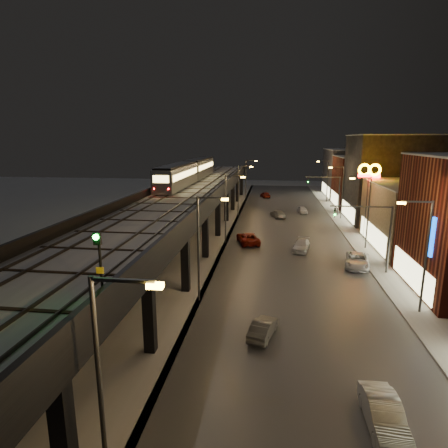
{
  "coord_description": "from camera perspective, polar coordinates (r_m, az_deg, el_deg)",
  "views": [
    {
      "loc": [
        5.19,
        -16.02,
        13.42
      ],
      "look_at": [
        0.42,
        20.79,
        5.0
      ],
      "focal_mm": 30.0,
      "sensor_mm": 36.0,
      "label": 1
    }
  ],
  "objects": [
    {
      "name": "streetlight_right_4",
      "position": [
        84.21,
        15.33,
        6.76
      ],
      "size": [
        2.56,
        0.28,
        9.0
      ],
      "color": "#38383A",
      "rests_on": "ground"
    },
    {
      "name": "car_onc_white",
      "position": [
        46.99,
        11.71,
        -3.3
      ],
      "size": [
        2.61,
        4.57,
        1.25
      ],
      "primitive_type": "imported",
      "rotation": [
        0.0,
        0.0,
        -0.21
      ],
      "color": "silver",
      "rests_on": "ground"
    },
    {
      "name": "ground",
      "position": [
        21.53,
        -9.18,
        -25.96
      ],
      "size": [
        220.0,
        220.0,
        0.0
      ],
      "primitive_type": "plane",
      "color": "silver"
    },
    {
      "name": "sidewalk_right",
      "position": [
        54.15,
        20.29,
        -2.3
      ],
      "size": [
        4.0,
        120.0,
        0.14
      ],
      "primitive_type": "cube",
      "color": "#9FA1A8",
      "rests_on": "ground"
    },
    {
      "name": "streetlight_left_3",
      "position": [
        65.77,
        2.44,
        5.62
      ],
      "size": [
        2.57,
        0.28,
        9.0
      ],
      "color": "#38383A",
      "rests_on": "ground"
    },
    {
      "name": "streetlight_left_1",
      "position": [
        30.67,
        -3.45,
        -2.72
      ],
      "size": [
        2.57,
        0.28,
        9.0
      ],
      "color": "#38383A",
      "rests_on": "ground"
    },
    {
      "name": "car_onc_silver",
      "position": [
        21.15,
        23.14,
        -25.29
      ],
      "size": [
        1.57,
        4.37,
        1.43
      ],
      "primitive_type": "imported",
      "rotation": [
        0.0,
        0.0,
        0.01
      ],
      "color": "gray",
      "rests_on": "ground"
    },
    {
      "name": "building_c",
      "position": [
        52.41,
        28.26,
        0.97
      ],
      "size": [
        12.2,
        15.2,
        8.16
      ],
      "color": "#7D6E59",
      "rests_on": "ground"
    },
    {
      "name": "building_d",
      "position": [
        67.02,
        23.79,
        6.28
      ],
      "size": [
        12.2,
        13.2,
        14.16
      ],
      "color": "black",
      "rests_on": "ground"
    },
    {
      "name": "streetlight_right_2",
      "position": [
        49.1,
        20.88,
        2.34
      ],
      "size": [
        2.56,
        0.28,
        9.0
      ],
      "color": "#38383A",
      "rests_on": "ground"
    },
    {
      "name": "car_far_white",
      "position": [
        88.43,
        6.3,
        4.43
      ],
      "size": [
        2.76,
        4.39,
        1.39
      ],
      "primitive_type": "imported",
      "rotation": [
        0.0,
        0.0,
        3.44
      ],
      "color": "maroon",
      "rests_on": "ground"
    },
    {
      "name": "viaduct_trackbed",
      "position": [
        49.78,
        -5.71,
        4.6
      ],
      "size": [
        8.4,
        100.0,
        0.32
      ],
      "color": "#B2B7C1",
      "rests_on": "elevated_viaduct"
    },
    {
      "name": "streetlight_left_4",
      "position": [
        83.61,
        3.52,
        7.14
      ],
      "size": [
        2.57,
        0.28,
        9.0
      ],
      "color": "#38383A",
      "rests_on": "ground"
    },
    {
      "name": "car_onc_dark",
      "position": [
        42.63,
        19.64,
        -5.32
      ],
      "size": [
        3.36,
        5.53,
        1.43
      ],
      "primitive_type": "imported",
      "rotation": [
        0.0,
        0.0,
        -0.2
      ],
      "color": "silver",
      "rests_on": "ground"
    },
    {
      "name": "streetlight_right_3",
      "position": [
        66.54,
        17.38,
        5.14
      ],
      "size": [
        2.56,
        0.28,
        9.0
      ],
      "color": "#38383A",
      "rests_on": "ground"
    },
    {
      "name": "streetlight_left_2",
      "position": [
        48.05,
        0.56,
        2.98
      ],
      "size": [
        2.57,
        0.28,
        9.0
      ],
      "color": "#38383A",
      "rests_on": "ground"
    },
    {
      "name": "building_e",
      "position": [
        80.68,
        20.94,
        6.01
      ],
      "size": [
        12.2,
        12.2,
        10.16
      ],
      "color": "maroon",
      "rests_on": "ground"
    },
    {
      "name": "traffic_light_rig_a",
      "position": [
        40.47,
        22.43,
        -0.94
      ],
      "size": [
        6.1,
        0.34,
        7.0
      ],
      "color": "#38383A",
      "rests_on": "ground"
    },
    {
      "name": "viaduct_parapet_far",
      "position": [
        50.9,
        -10.5,
        5.15
      ],
      "size": [
        0.3,
        100.0,
        1.1
      ],
      "primitive_type": "cube",
      "color": "black",
      "rests_on": "elevated_viaduct"
    },
    {
      "name": "elevated_viaduct",
      "position": [
        49.77,
        -5.72,
        3.7
      ],
      "size": [
        9.0,
        100.0,
        6.3
      ],
      "color": "black",
      "rests_on": "ground"
    },
    {
      "name": "sign_mcdonalds",
      "position": [
        53.98,
        21.22,
        6.58
      ],
      "size": [
        3.05,
        0.51,
        10.28
      ],
      "color": "#38383A",
      "rests_on": "ground"
    },
    {
      "name": "car_onc_red",
      "position": [
        70.88,
        11.86,
        2.1
      ],
      "size": [
        1.91,
        3.8,
        1.24
      ],
      "primitive_type": "imported",
      "rotation": [
        0.0,
        0.0,
        0.13
      ],
      "color": "silver",
      "rests_on": "ground"
    },
    {
      "name": "road_surface",
      "position": [
        52.8,
        9.65,
        -2.09
      ],
      "size": [
        17.0,
        120.0,
        0.06
      ],
      "primitive_type": "cube",
      "color": "#46474D",
      "rests_on": "ground"
    },
    {
      "name": "car_near_white",
      "position": [
        27.01,
        5.98,
        -15.61
      ],
      "size": [
        2.2,
        3.91,
        1.22
      ],
      "primitive_type": "imported",
      "rotation": [
        0.0,
        0.0,
        2.88
      ],
      "color": "#525253",
      "rests_on": "ground"
    },
    {
      "name": "viaduct_parapet_streetside",
      "position": [
        48.95,
        -0.72,
        5.07
      ],
      "size": [
        0.3,
        100.0,
        1.1
      ],
      "primitive_type": "cube",
      "color": "black",
      "rests_on": "elevated_viaduct"
    },
    {
      "name": "traffic_light_rig_b",
      "position": [
        69.42,
        16.2,
        4.89
      ],
      "size": [
        6.1,
        0.34,
        7.0
      ],
      "color": "#38383A",
      "rests_on": "ground"
    },
    {
      "name": "building_f",
      "position": [
        94.25,
        19.02,
        7.32
      ],
      "size": [
        12.2,
        16.2,
        11.16
      ],
      "color": "#34353C",
      "rests_on": "ground"
    },
    {
      "name": "car_mid_silver",
      "position": [
        49.19,
        3.67,
        -2.21
      ],
      "size": [
        3.71,
        5.62,
        1.44
      ],
      "primitive_type": "imported",
      "rotation": [
        0.0,
        0.0,
        3.42
      ],
      "color": "maroon",
      "rests_on": "ground"
    },
    {
      "name": "sign_carwash",
      "position": [
        34.38,
        29.93,
        -2.79
      ],
      "size": [
        1.44,
        0.35,
        7.46
      ],
      "color": "#38383A",
      "rests_on": "ground"
    },
    {
      "name": "rail_signal",
      "position": [
        16.9,
        -18.56,
        -4.04
      ],
      "size": [
        0.34,
        0.43,
        2.97
      ],
      "color": "black",
      "rests_on": "viaduct_trackbed"
    },
    {
      "name": "subway_train",
      "position": [
        63.11,
        -5.22,
        8.04
      ],
      "size": [
        2.76,
        33.18,
        3.29
      ],
      "color": "gray",
      "rests_on": "viaduct_trackbed"
    },
    {
      "name": "under_viaduct_pavement",
      "position": [
        53.92,
        -4.83,
        -1.64
      ],
      "size": [
        11.0,
        120.0,
        0.06
      ],
      "primitive_type": "cube",
      "color": "#9FA1A8",
      "rests_on": "ground"
    },
    {
      "name": "streetlight_left_0",
      "position": [
        14.83,
        -17.51,
        -21.38
      ],
      "size": [
        2.57,
        0.28,
        9.0
      ],
      "color": "#38383A",
      "rests_on": "ground"
    },
    {
      "name": "streetlight_right_1",
      "position": [
        32.28,
        28.08,
        -3.45
      ],
      "size": [
        2.56,
        0.28,
        9.0
      ],
      "color": "#38383A",
      "rests_on": "ground"
    },
    {
      "name": "car_mid_dark",
      "position": [
        66.22,
        8.21,
        1.52
      ],
      "size": [
        3.04,
        4.71,
        1.27
      ],
      "primitive_type": "imported",
      "rotation": [
        0.0,
        0.0,
        3.45
      ],
      "color": "#9C9D9F",
      "rests_on": "ground"
    }
  ]
}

